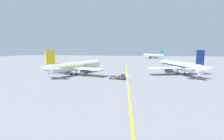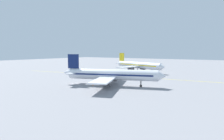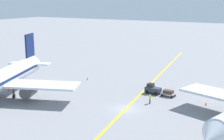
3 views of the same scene
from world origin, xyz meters
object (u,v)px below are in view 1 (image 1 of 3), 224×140
at_px(airplane_adjacent_stand, 179,66).
at_px(airplane_distant_taxiing, 153,55).
at_px(baggage_tug_dark, 122,77).
at_px(baggage_cart_trailing, 113,77).
at_px(ground_crew_worker, 119,75).
at_px(traffic_cone_mid_apron, 190,76).
at_px(traffic_cone_near_nose, 172,82).
at_px(traffic_cone_by_wingtip, 95,77).
at_px(airplane_at_gate, 76,66).

bearing_deg(airplane_adjacent_stand, airplane_distant_taxiing, 93.91).
bearing_deg(baggage_tug_dark, airplane_distant_taxiing, 84.55).
xyz_separation_m(baggage_cart_trailing, ground_crew_worker, (1.44, 5.51, 0.15)).
height_order(ground_crew_worker, traffic_cone_mid_apron, ground_crew_worker).
bearing_deg(airplane_adjacent_stand, ground_crew_worker, -154.58).
distance_m(airplane_distant_taxiing, traffic_cone_near_nose, 146.06).
bearing_deg(traffic_cone_mid_apron, baggage_tug_dark, -154.51).
relative_size(airplane_distant_taxiing, baggage_cart_trailing, 9.12).
height_order(airplane_distant_taxiing, traffic_cone_near_nose, airplane_distant_taxiing).
xyz_separation_m(baggage_tug_dark, ground_crew_worker, (-1.84, 5.81, 0.01)).
relative_size(airplane_distant_taxiing, ground_crew_worker, 14.76).
distance_m(airplane_distant_taxiing, traffic_cone_by_wingtip, 143.35).
distance_m(airplane_at_gate, airplane_adjacent_stand, 44.09).
bearing_deg(traffic_cone_by_wingtip, baggage_tug_dark, -9.89).
bearing_deg(airplane_adjacent_stand, traffic_cone_near_nose, -104.57).
bearing_deg(traffic_cone_by_wingtip, airplane_distant_taxiing, 80.24).
height_order(traffic_cone_mid_apron, traffic_cone_by_wingtip, same).
distance_m(baggage_tug_dark, traffic_cone_mid_apron, 28.54).
bearing_deg(baggage_tug_dark, airplane_at_gate, 160.50).
bearing_deg(airplane_at_gate, traffic_cone_mid_apron, 6.07).
bearing_deg(traffic_cone_by_wingtip, ground_crew_worker, 24.17).
xyz_separation_m(airplane_adjacent_stand, ground_crew_worker, (-24.08, -11.44, -2.80)).
distance_m(traffic_cone_mid_apron, traffic_cone_by_wingtip, 37.87).
bearing_deg(traffic_cone_mid_apron, airplane_at_gate, -173.93).
height_order(airplane_adjacent_stand, traffic_cone_mid_apron, airplane_adjacent_stand).
relative_size(airplane_adjacent_stand, baggage_tug_dark, 10.99).
bearing_deg(ground_crew_worker, airplane_at_gate, 175.38).
height_order(airplane_adjacent_stand, ground_crew_worker, airplane_adjacent_stand).
distance_m(traffic_cone_near_nose, traffic_cone_by_wingtip, 28.06).
height_order(baggage_cart_trailing, ground_crew_worker, ground_crew_worker).
distance_m(baggage_cart_trailing, traffic_cone_by_wingtip, 7.55).
height_order(airplane_at_gate, traffic_cone_mid_apron, airplane_at_gate).
height_order(baggage_tug_dark, traffic_cone_near_nose, baggage_tug_dark).
xyz_separation_m(airplane_adjacent_stand, traffic_cone_mid_apron, (3.52, -4.97, -3.43)).
relative_size(airplane_at_gate, traffic_cone_by_wingtip, 63.21).
height_order(airplane_adjacent_stand, baggage_tug_dark, airplane_adjacent_stand).
xyz_separation_m(baggage_tug_dark, traffic_cone_by_wingtip, (-10.65, 1.86, -0.63)).
height_order(airplane_at_gate, baggage_tug_dark, airplane_at_gate).
relative_size(ground_crew_worker, traffic_cone_near_nose, 3.05).
height_order(airplane_adjacent_stand, traffic_cone_by_wingtip, airplane_adjacent_stand).
distance_m(airplane_at_gate, traffic_cone_near_nose, 39.24).
relative_size(airplane_at_gate, airplane_adjacent_stand, 1.01).
distance_m(airplane_at_gate, traffic_cone_by_wingtip, 11.97).
xyz_separation_m(airplane_adjacent_stand, traffic_cone_by_wingtip, (-32.89, -15.40, -3.43)).
relative_size(airplane_distant_taxiing, traffic_cone_by_wingtip, 45.07).
bearing_deg(ground_crew_worker, baggage_cart_trailing, -104.69).
relative_size(airplane_distant_taxiing, traffic_cone_mid_apron, 45.07).
relative_size(airplane_distant_taxiing, baggage_tug_dark, 7.93).
bearing_deg(airplane_at_gate, traffic_cone_near_nose, -15.17).
bearing_deg(traffic_cone_mid_apron, ground_crew_worker, -166.81).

